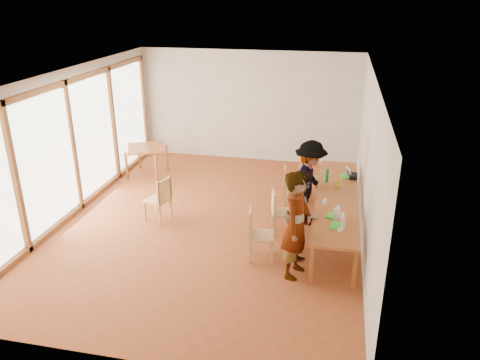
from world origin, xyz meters
name	(u,v)px	position (x,y,z in m)	size (l,w,h in m)	color
ground	(211,221)	(0.00, 0.00, 0.00)	(8.00, 8.00, 0.00)	#954A24
wall_back	(249,106)	(0.00, 4.00, 1.50)	(6.00, 0.10, 3.00)	silver
wall_front	(119,261)	(0.00, -4.00, 1.50)	(6.00, 0.10, 3.00)	silver
wall_right	(368,164)	(3.00, 0.00, 1.50)	(0.10, 8.00, 3.00)	silver
window_wall	(72,143)	(-2.96, 0.00, 1.50)	(0.10, 8.00, 3.00)	white
ceiling	(208,74)	(0.00, 0.00, 3.02)	(6.00, 8.00, 0.04)	white
communal_table	(337,198)	(2.50, 0.14, 0.70)	(0.80, 4.00, 0.75)	#A25324
side_table	(146,150)	(-2.31, 2.23, 0.67)	(0.90, 0.90, 0.75)	#A25324
chair_near	(256,229)	(1.14, -1.19, 0.57)	(0.49, 0.49, 0.50)	#DAB56D
chair_mid	(278,207)	(1.39, -0.13, 0.53)	(0.49, 0.49, 0.46)	#DAB56D
chair_far	(288,181)	(1.44, 1.23, 0.53)	(0.44, 0.44, 0.46)	#DAB56D
chair_empty	(306,173)	(1.79, 1.53, 0.63)	(0.51, 0.51, 0.55)	#DAB56D
chair_spare	(161,195)	(-1.00, -0.18, 0.58)	(0.55, 0.55, 0.50)	#DAB56D
person_near	(297,225)	(1.87, -1.56, 0.92)	(0.67, 0.44, 1.84)	gray
person_mid	(301,212)	(1.89, -0.81, 0.79)	(0.77, 0.60, 1.58)	gray
person_far	(310,183)	(1.94, 0.41, 0.87)	(1.12, 0.65, 1.74)	gray
laptop_near	(340,223)	(2.57, -1.14, 0.81)	(0.27, 0.30, 0.23)	#36D82B
laptop_mid	(335,214)	(2.47, -0.78, 0.80)	(0.28, 0.29, 0.20)	#36D82B
laptop_far	(347,174)	(2.68, 1.21, 0.80)	(0.27, 0.28, 0.20)	#36D82B
yellow_mug	(338,185)	(2.50, 0.58, 0.80)	(0.12, 0.12, 0.09)	yellow
green_bottle	(327,176)	(2.27, 0.81, 0.89)	(0.07, 0.07, 0.28)	#137839
clear_glass	(325,202)	(2.29, -0.27, 0.80)	(0.07, 0.07, 0.09)	silver
condiment_cup	(340,230)	(2.58, -1.31, 0.78)	(0.08, 0.08, 0.06)	white
pink_phone	(333,164)	(2.37, 1.94, 0.76)	(0.05, 0.10, 0.01)	#F55389
black_pouch	(353,176)	(2.81, 1.15, 0.80)	(0.16, 0.26, 0.09)	black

